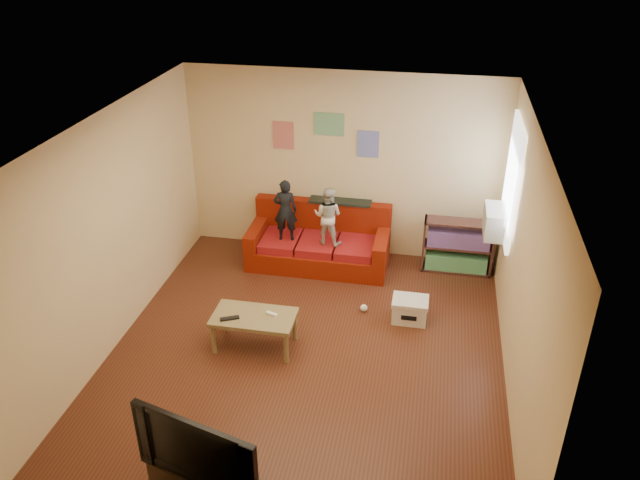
% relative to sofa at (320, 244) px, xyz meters
% --- Properties ---
extents(room_shell, '(4.52, 5.02, 2.72)m').
position_rel_sofa_xyz_m(room_shell, '(0.25, -2.07, 1.06)').
color(room_shell, '#572818').
rests_on(room_shell, ground).
extents(sofa, '(1.99, 0.91, 0.87)m').
position_rel_sofa_xyz_m(sofa, '(0.00, 0.00, 0.00)').
color(sofa, maroon).
rests_on(sofa, ground).
extents(child_a, '(0.35, 0.26, 0.90)m').
position_rel_sofa_xyz_m(child_a, '(-0.45, -0.17, 0.57)').
color(child_a, black).
rests_on(child_a, sofa).
extents(child_b, '(0.45, 0.38, 0.84)m').
position_rel_sofa_xyz_m(child_b, '(0.15, -0.17, 0.54)').
color(child_b, beige).
rests_on(child_b, sofa).
extents(coffee_table, '(0.96, 0.53, 0.43)m').
position_rel_sofa_xyz_m(coffee_table, '(-0.37, -2.10, 0.08)').
color(coffee_table, '#917D50').
rests_on(coffee_table, ground).
extents(remote, '(0.22, 0.14, 0.02)m').
position_rel_sofa_xyz_m(remote, '(-0.62, -2.22, 0.15)').
color(remote, black).
rests_on(remote, coffee_table).
extents(game_controller, '(0.15, 0.08, 0.03)m').
position_rel_sofa_xyz_m(game_controller, '(-0.17, -2.05, 0.15)').
color(game_controller, white).
rests_on(game_controller, coffee_table).
extents(bookshelf, '(0.97, 0.29, 0.78)m').
position_rel_sofa_xyz_m(bookshelf, '(1.95, 0.12, 0.05)').
color(bookshelf, '#472721').
rests_on(bookshelf, ground).
extents(window, '(0.04, 1.08, 1.48)m').
position_rel_sofa_xyz_m(window, '(2.47, -0.42, 1.35)').
color(window, white).
rests_on(window, room_shell).
extents(ac_unit, '(0.28, 0.55, 0.35)m').
position_rel_sofa_xyz_m(ac_unit, '(2.35, -0.42, 0.79)').
color(ac_unit, '#B7B2A3').
rests_on(ac_unit, window).
extents(artwork_left, '(0.30, 0.01, 0.40)m').
position_rel_sofa_xyz_m(artwork_left, '(-0.60, 0.42, 1.46)').
color(artwork_left, '#D87266').
rests_on(artwork_left, room_shell).
extents(artwork_center, '(0.42, 0.01, 0.32)m').
position_rel_sofa_xyz_m(artwork_center, '(0.05, 0.42, 1.66)').
color(artwork_center, '#72B27F').
rests_on(artwork_center, room_shell).
extents(artwork_right, '(0.30, 0.01, 0.38)m').
position_rel_sofa_xyz_m(artwork_right, '(0.60, 0.42, 1.41)').
color(artwork_right, '#727FCC').
rests_on(artwork_right, room_shell).
extents(file_box, '(0.44, 0.34, 0.31)m').
position_rel_sofa_xyz_m(file_box, '(1.39, -1.23, -0.14)').
color(file_box, white).
rests_on(file_box, ground).
extents(television, '(1.16, 0.45, 0.67)m').
position_rel_sofa_xyz_m(television, '(-0.13, -4.32, 0.44)').
color(television, black).
rests_on(television, tv_stand).
extents(tissue, '(0.10, 0.10, 0.10)m').
position_rel_sofa_xyz_m(tissue, '(0.80, -1.15, -0.25)').
color(tissue, white).
rests_on(tissue, ground).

